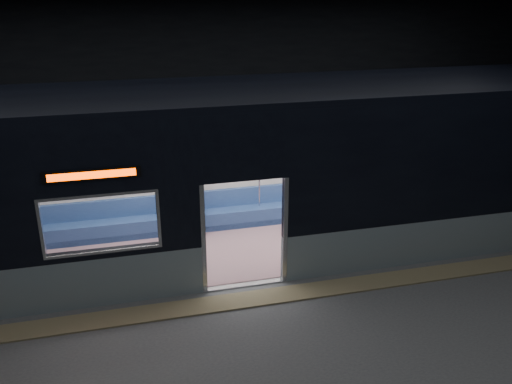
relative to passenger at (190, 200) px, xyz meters
name	(u,v)px	position (x,y,z in m)	size (l,w,h in m)	color
station_floor	(260,318)	(0.63, -3.55, -0.79)	(24.00, 14.00, 0.01)	#47494C
station_envelope	(260,97)	(0.63, -3.55, 2.88)	(24.00, 14.00, 5.00)	black
tactile_strip	(252,299)	(0.63, -3.00, -0.77)	(22.80, 0.50, 0.03)	#8C7F59
metro_car	(227,165)	(0.63, -1.00, 1.06)	(18.00, 3.04, 3.35)	gray
passenger	(190,200)	(0.00, 0.00, 0.00)	(0.39, 0.67, 1.34)	black
handbag	(191,208)	(-0.01, -0.22, -0.12)	(0.27, 0.23, 0.14)	black
transit_map	(419,147)	(5.63, 0.31, 0.69)	(1.02, 0.03, 0.66)	white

